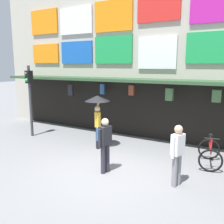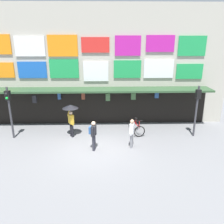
{
  "view_description": "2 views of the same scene",
  "coord_description": "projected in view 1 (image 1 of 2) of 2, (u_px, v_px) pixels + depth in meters",
  "views": [
    {
      "loc": [
        3.76,
        -6.16,
        3.2
      ],
      "look_at": [
        -0.81,
        1.63,
        1.51
      ],
      "focal_mm": 40.0,
      "sensor_mm": 36.0,
      "label": 1
    },
    {
      "loc": [
        0.67,
        -11.56,
        6.06
      ],
      "look_at": [
        1.01,
        1.4,
        1.69
      ],
      "focal_mm": 36.95,
      "sensor_mm": 36.0,
      "label": 2
    }
  ],
  "objects": [
    {
      "name": "shopfront",
      "position": [
        162.0,
        48.0,
        10.82
      ],
      "size": [
        18.0,
        2.6,
        8.0
      ],
      "color": "#B2AD9E",
      "rests_on": "ground"
    },
    {
      "name": "pedestrian_in_blue",
      "position": [
        177.0,
        152.0,
        6.59
      ],
      "size": [
        0.32,
        0.51,
        1.68
      ],
      "color": "gray",
      "rests_on": "ground"
    },
    {
      "name": "ground_plane",
      "position": [
        108.0,
        171.0,
        7.68
      ],
      "size": [
        80.0,
        80.0,
        0.0
      ],
      "primitive_type": "plane",
      "color": "slate"
    },
    {
      "name": "bicycle_parked",
      "position": [
        210.0,
        154.0,
        8.05
      ],
      "size": [
        0.94,
        1.28,
        1.05
      ],
      "color": "black",
      "rests_on": "ground"
    },
    {
      "name": "pedestrian_in_black",
      "position": [
        105.0,
        141.0,
        7.42
      ],
      "size": [
        0.42,
        0.52,
        1.68
      ],
      "color": "#2D2D38",
      "rests_on": "ground"
    },
    {
      "name": "pedestrian_with_umbrella",
      "position": [
        97.0,
        107.0,
        9.53
      ],
      "size": [
        0.96,
        0.96,
        2.08
      ],
      "color": "black",
      "rests_on": "ground"
    },
    {
      "name": "traffic_light_near",
      "position": [
        30.0,
        90.0,
        11.14
      ],
      "size": [
        0.31,
        0.34,
        3.2
      ],
      "color": "#38383D",
      "rests_on": "ground"
    }
  ]
}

